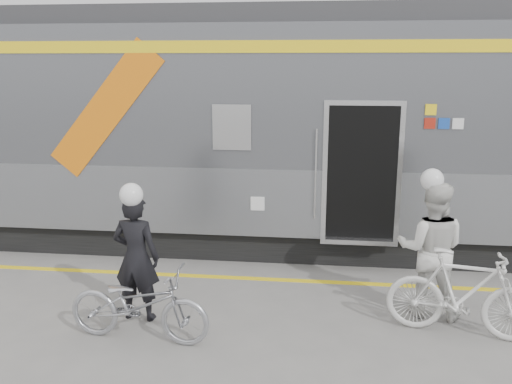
# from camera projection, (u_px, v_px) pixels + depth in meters

# --- Properties ---
(ground) EXTENTS (90.00, 90.00, 0.00)m
(ground) POSITION_uv_depth(u_px,v_px,m) (288.00, 355.00, 6.12)
(ground) COLOR slate
(ground) RESTS_ON ground
(train) EXTENTS (24.00, 3.17, 4.10)m
(train) POSITION_uv_depth(u_px,v_px,m) (235.00, 128.00, 9.84)
(train) COLOR black
(train) RESTS_ON ground
(safety_strip) EXTENTS (24.00, 0.12, 0.01)m
(safety_strip) POSITION_uv_depth(u_px,v_px,m) (297.00, 281.00, 8.20)
(safety_strip) COLOR yellow
(safety_strip) RESTS_ON ground
(man) EXTENTS (0.63, 0.45, 1.65)m
(man) POSITION_uv_depth(u_px,v_px,m) (136.00, 258.00, 6.83)
(man) COLOR black
(man) RESTS_ON ground
(bicycle_left) EXTENTS (1.78, 0.76, 0.91)m
(bicycle_left) POSITION_uv_depth(u_px,v_px,m) (139.00, 304.00, 6.36)
(bicycle_left) COLOR #A1A3A9
(bicycle_left) RESTS_ON ground
(woman) EXTENTS (0.98, 0.83, 1.78)m
(woman) POSITION_uv_depth(u_px,v_px,m) (431.00, 249.00, 6.93)
(woman) COLOR silver
(woman) RESTS_ON ground
(bicycle_right) EXTENTS (1.86, 0.84, 1.08)m
(bicycle_right) POSITION_uv_depth(u_px,v_px,m) (464.00, 293.00, 6.45)
(bicycle_right) COLOR silver
(bicycle_right) RESTS_ON ground
(helmet_man) EXTENTS (0.29, 0.29, 0.29)m
(helmet_man) POSITION_uv_depth(u_px,v_px,m) (132.00, 183.00, 6.60)
(helmet_man) COLOR white
(helmet_man) RESTS_ON man
(helmet_woman) EXTENTS (0.28, 0.28, 0.28)m
(helmet_woman) POSITION_uv_depth(u_px,v_px,m) (437.00, 170.00, 6.69)
(helmet_woman) COLOR white
(helmet_woman) RESTS_ON woman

